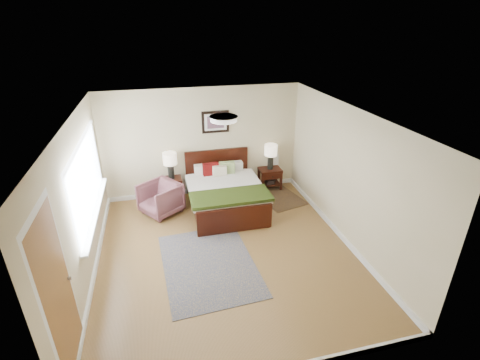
{
  "coord_description": "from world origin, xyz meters",
  "views": [
    {
      "loc": [
        -1.0,
        -5.05,
        3.85
      ],
      "look_at": [
        0.44,
        0.74,
        1.05
      ],
      "focal_mm": 26.0,
      "sensor_mm": 36.0,
      "label": 1
    }
  ],
  "objects_px": {
    "nightstand_right": "(270,176)",
    "lamp_left": "(170,161)",
    "rug_persian": "(209,264)",
    "nightstand_left": "(172,184)",
    "armchair": "(160,199)",
    "bed": "(225,189)",
    "lamp_right": "(271,153)"
  },
  "relations": [
    {
      "from": "nightstand_right",
      "to": "lamp_left",
      "type": "xyz_separation_m",
      "value": [
        -2.36,
        0.01,
        0.62
      ]
    },
    {
      "from": "rug_persian",
      "to": "nightstand_left",
      "type": "bearing_deg",
      "value": 96.07
    },
    {
      "from": "nightstand_left",
      "to": "armchair",
      "type": "height_order",
      "value": "armchair"
    },
    {
      "from": "nightstand_right",
      "to": "nightstand_left",
      "type": "bearing_deg",
      "value": -179.86
    },
    {
      "from": "bed",
      "to": "armchair",
      "type": "height_order",
      "value": "bed"
    },
    {
      "from": "lamp_right",
      "to": "rug_persian",
      "type": "height_order",
      "value": "lamp_right"
    },
    {
      "from": "bed",
      "to": "lamp_right",
      "type": "relative_size",
      "value": 3.18
    },
    {
      "from": "lamp_right",
      "to": "bed",
      "type": "bearing_deg",
      "value": -150.41
    },
    {
      "from": "lamp_right",
      "to": "rug_persian",
      "type": "bearing_deg",
      "value": -127.2
    },
    {
      "from": "lamp_right",
      "to": "rug_persian",
      "type": "distance_m",
      "value": 3.34
    },
    {
      "from": "lamp_left",
      "to": "armchair",
      "type": "xyz_separation_m",
      "value": [
        -0.29,
        -0.57,
        -0.6
      ]
    },
    {
      "from": "lamp_left",
      "to": "rug_persian",
      "type": "xyz_separation_m",
      "value": [
        0.42,
        -2.55,
        -0.94
      ]
    },
    {
      "from": "nightstand_left",
      "to": "armchair",
      "type": "distance_m",
      "value": 0.63
    },
    {
      "from": "armchair",
      "to": "lamp_right",
      "type": "bearing_deg",
      "value": 66.84
    },
    {
      "from": "lamp_right",
      "to": "rug_persian",
      "type": "relative_size",
      "value": 0.29
    },
    {
      "from": "nightstand_left",
      "to": "lamp_right",
      "type": "distance_m",
      "value": 2.41
    },
    {
      "from": "nightstand_right",
      "to": "lamp_left",
      "type": "height_order",
      "value": "lamp_left"
    },
    {
      "from": "nightstand_right",
      "to": "rug_persian",
      "type": "xyz_separation_m",
      "value": [
        -1.94,
        -2.54,
        -0.32
      ]
    },
    {
      "from": "nightstand_left",
      "to": "lamp_right",
      "type": "height_order",
      "value": "lamp_right"
    },
    {
      "from": "bed",
      "to": "lamp_left",
      "type": "bearing_deg",
      "value": 146.28
    },
    {
      "from": "rug_persian",
      "to": "bed",
      "type": "bearing_deg",
      "value": 66.73
    },
    {
      "from": "nightstand_right",
      "to": "lamp_right",
      "type": "height_order",
      "value": "lamp_right"
    },
    {
      "from": "bed",
      "to": "lamp_left",
      "type": "height_order",
      "value": "lamp_left"
    },
    {
      "from": "nightstand_left",
      "to": "armchair",
      "type": "xyz_separation_m",
      "value": [
        -0.29,
        -0.55,
        -0.07
      ]
    },
    {
      "from": "lamp_right",
      "to": "nightstand_right",
      "type": "bearing_deg",
      "value": -90.0
    },
    {
      "from": "nightstand_left",
      "to": "nightstand_right",
      "type": "relative_size",
      "value": 1.0
    },
    {
      "from": "bed",
      "to": "rug_persian",
      "type": "distance_m",
      "value": 2.0
    },
    {
      "from": "rug_persian",
      "to": "armchair",
      "type": "bearing_deg",
      "value": 106.37
    },
    {
      "from": "nightstand_right",
      "to": "lamp_right",
      "type": "relative_size",
      "value": 0.87
    },
    {
      "from": "bed",
      "to": "lamp_left",
      "type": "distance_m",
      "value": 1.38
    },
    {
      "from": "bed",
      "to": "nightstand_left",
      "type": "xyz_separation_m",
      "value": [
        -1.08,
        0.7,
        -0.07
      ]
    },
    {
      "from": "bed",
      "to": "lamp_right",
      "type": "distance_m",
      "value": 1.53
    }
  ]
}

